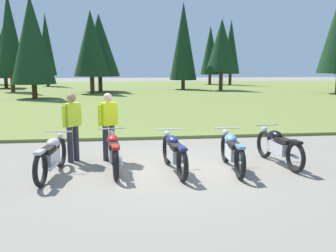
{
  "coord_description": "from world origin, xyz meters",
  "views": [
    {
      "loc": [
        -1.09,
        -8.05,
        2.31
      ],
      "look_at": [
        0.0,
        0.6,
        0.9
      ],
      "focal_mm": 39.42,
      "sensor_mm": 36.0,
      "label": 1
    }
  ],
  "objects": [
    {
      "name": "forest_treeline",
      "position": [
        -0.67,
        28.36,
        4.62
      ],
      "size": [
        42.25,
        24.41,
        9.11
      ],
      "color": "#47331E",
      "rests_on": "ground"
    },
    {
      "name": "rider_with_back_turned",
      "position": [
        -1.43,
        1.03,
        0.95
      ],
      "size": [
        0.48,
        0.38,
        1.67
      ],
      "color": "#2D2D38",
      "rests_on": "ground"
    },
    {
      "name": "motorcycle_black",
      "position": [
        2.58,
        0.09,
        0.44
      ],
      "size": [
        0.62,
        2.1,
        0.88
      ],
      "color": "black",
      "rests_on": "ground"
    },
    {
      "name": "motorcycle_silver",
      "position": [
        -2.59,
        -0.21,
        0.44
      ],
      "size": [
        0.62,
        2.1,
        0.88
      ],
      "color": "black",
      "rests_on": "ground"
    },
    {
      "name": "motorcycle_sky_blue",
      "position": [
        1.35,
        -0.22,
        0.44
      ],
      "size": [
        0.62,
        2.1,
        0.88
      ],
      "color": "black",
      "rests_on": "ground"
    },
    {
      "name": "motorcycle_red",
      "position": [
        -1.3,
        0.05,
        0.44
      ],
      "size": [
        0.62,
        2.1,
        0.88
      ],
      "color": "black",
      "rests_on": "ground"
    },
    {
      "name": "rider_checking_bike",
      "position": [
        -2.29,
        1.0,
        0.95
      ],
      "size": [
        0.42,
        0.41,
        1.67
      ],
      "color": "#2D2D38",
      "rests_on": "ground"
    },
    {
      "name": "motorcycle_navy",
      "position": [
        0.03,
        -0.22,
        0.44
      ],
      "size": [
        0.62,
        2.1,
        0.88
      ],
      "color": "black",
      "rests_on": "ground"
    },
    {
      "name": "grass_moorland",
      "position": [
        0.0,
        25.48,
        0.05
      ],
      "size": [
        80.0,
        44.0,
        0.1
      ],
      "primitive_type": "cube",
      "color": "olive",
      "rests_on": "ground"
    },
    {
      "name": "ground_plane",
      "position": [
        0.0,
        0.0,
        0.0
      ],
      "size": [
        140.0,
        140.0,
        0.0
      ],
      "primitive_type": "plane",
      "color": "gray"
    }
  ]
}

